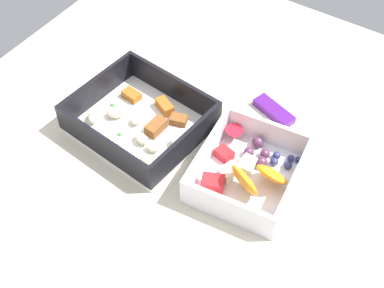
# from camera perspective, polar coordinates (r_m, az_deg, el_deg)

# --- Properties ---
(table_surface) EXTENTS (0.80, 0.80, 0.02)m
(table_surface) POSITION_cam_1_polar(r_m,az_deg,el_deg) (0.78, 1.36, -1.13)
(table_surface) COLOR beige
(table_surface) RESTS_ON ground
(pasta_container) EXTENTS (0.20, 0.18, 0.05)m
(pasta_container) POSITION_cam_1_polar(r_m,az_deg,el_deg) (0.79, -5.57, 2.42)
(pasta_container) COLOR white
(pasta_container) RESTS_ON table_surface
(fruit_bowl) EXTENTS (0.15, 0.17, 0.06)m
(fruit_bowl) POSITION_cam_1_polar(r_m,az_deg,el_deg) (0.73, 6.07, -2.92)
(fruit_bowl) COLOR white
(fruit_bowl) RESTS_ON table_surface
(candy_bar) EXTENTS (0.07, 0.04, 0.01)m
(candy_bar) POSITION_cam_1_polar(r_m,az_deg,el_deg) (0.82, 8.84, 3.54)
(candy_bar) COLOR #51197A
(candy_bar) RESTS_ON table_surface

